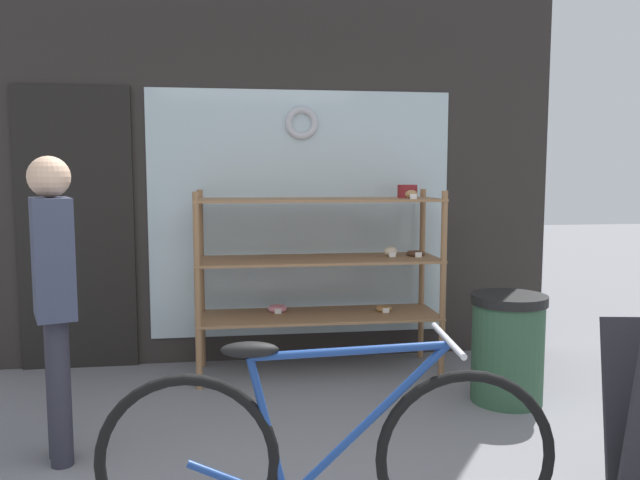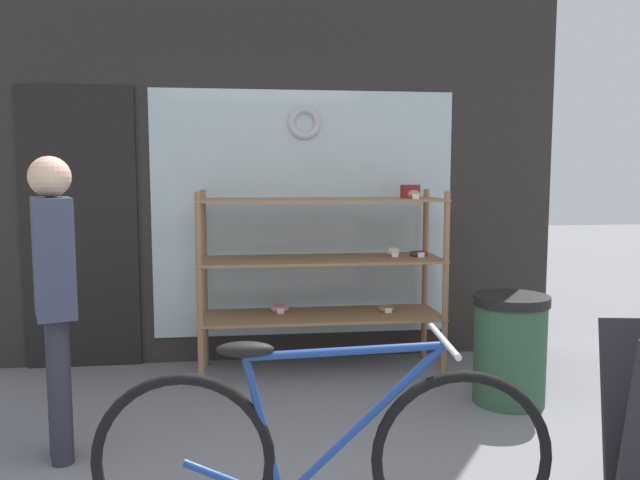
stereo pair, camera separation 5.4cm
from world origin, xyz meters
name	(u,v)px [view 2 (the right image)]	position (x,y,z in m)	size (l,w,h in m)	color
storefront_facade	(272,126)	(-0.04, 3.01, 1.83)	(4.44, 0.13, 3.80)	#2D2826
display_case	(326,261)	(0.32, 2.60, 0.83)	(1.76, 0.55, 1.38)	#8E6642
bicycle	(322,455)	(0.01, 0.42, 0.38)	(1.79, 0.46, 0.84)	black
pedestrian	(55,286)	(-1.22, 1.35, 0.90)	(0.28, 0.36, 1.55)	#282833
trash_bin	(510,345)	(1.40, 1.83, 0.38)	(0.48, 0.48, 0.70)	#2D5138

